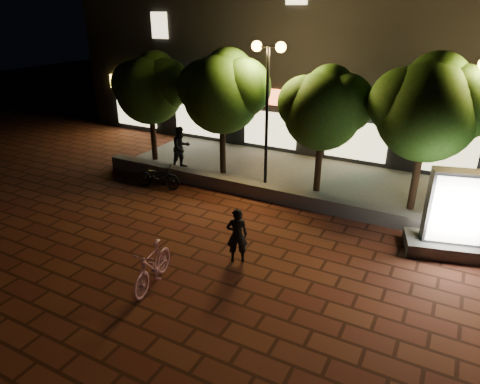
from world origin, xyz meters
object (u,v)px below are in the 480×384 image
Objects in this scene: scooter_parked at (158,176)px; tree_left at (224,89)px; ad_kiosk at (453,221)px; scooter_pink at (153,266)px; street_lamp_left at (268,78)px; tree_far_left at (151,86)px; pedestrian at (181,148)px; tree_right at (431,105)px; rider at (237,235)px; tree_mid at (325,106)px.

tree_left is at bearing -42.44° from scooter_parked.
tree_left is 1.98× the size of ad_kiosk.
ad_kiosk reaches higher than scooter_pink.
scooter_parked is (-3.45, -2.20, -3.56)m from street_lamp_left.
tree_far_left is 2.61× the size of pedestrian.
tree_far_left is 0.89× the size of street_lamp_left.
tree_far_left is 0.91× the size of tree_right.
scooter_parked is (-1.50, -2.46, -2.98)m from tree_left.
tree_right is at bearing 0.00° from tree_far_left.
tree_right reaches higher than scooter_parked.
street_lamp_left is 7.55m from ad_kiosk.
ad_kiosk is 1.36× the size of scooter_pink.
scooter_parked is at bearing -151.90° from pedestrian.
tree_far_left is at bearing 94.53° from pedestrian.
scooter_parked is at bearing 116.49° from scooter_pink.
street_lamp_left is at bearing 81.79° from scooter_pink.
tree_far_left is 2.56× the size of scooter_pink.
tree_far_left is 3.51m from tree_left.
scooter_parked is (-8.80, -2.46, -3.10)m from tree_right.
tree_right is (7.30, 0.00, 0.12)m from tree_left.
scooter_pink is (0.27, -7.16, -3.48)m from street_lamp_left.
tree_left is 0.97× the size of tree_right.
ad_kiosk is at bearing 28.21° from scooter_pink.
rider is 0.88× the size of pedestrian.
scooter_pink is at bearing -141.40° from ad_kiosk.
rider is at bearing -73.25° from street_lamp_left.
scooter_pink is at bearing -131.38° from pedestrian.
rider is at bearing -124.49° from tree_right.
ad_kiosk is at bearing -179.39° from rider.
tree_mid is 2.49× the size of scooter_pink.
pedestrian is (-1.85, -0.41, -2.48)m from tree_left.
street_lamp_left reaches higher than tree_right.
ad_kiosk is at bearing -17.87° from street_lamp_left.
tree_mid is at bearing 152.24° from ad_kiosk.
pedestrian is at bearing 109.73° from scooter_pink.
tree_left is at bearing 180.00° from tree_mid.
ad_kiosk is at bearing -15.63° from tree_left.
pedestrian is (-9.15, -0.41, -2.60)m from tree_right.
ad_kiosk is (8.53, -2.38, -2.46)m from tree_left.
tree_right reaches higher than scooter_pink.
pedestrian reaches higher than scooter_parked.
tree_mid is at bearing 7.31° from street_lamp_left.
tree_far_left reaches higher than scooter_pink.
pedestrian is (-0.35, 2.05, 0.50)m from scooter_parked.
street_lamp_left is at bearing -2.76° from tree_far_left.
tree_left reaches higher than tree_mid.
tree_far_left is 9.76m from scooter_pink.
pedestrian is (-5.84, -0.41, -2.25)m from tree_mid.
tree_mid reaches higher than ad_kiosk.
tree_left is 2.70× the size of scooter_pink.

